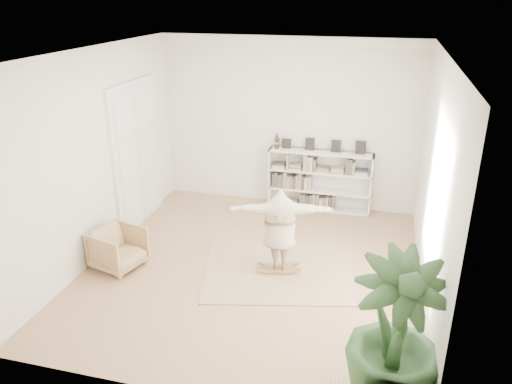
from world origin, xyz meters
TOP-DOWN VIEW (x-y plane):
  - floor at (0.00, 0.00)m, footprint 6.00×6.00m
  - room_shell at (0.00, 2.94)m, footprint 6.00×6.00m
  - doors at (-2.70, 1.30)m, footprint 0.09×1.78m
  - bookshelf at (0.74, 2.82)m, footprint 2.20×0.35m
  - armchair at (-2.22, -0.52)m, footprint 0.95×0.94m
  - rug at (0.48, 0.01)m, footprint 2.89×2.52m
  - rocker_board at (0.48, 0.01)m, footprint 0.55×0.40m
  - person at (0.48, 0.01)m, footprint 1.80×0.86m
  - houseplant at (2.30, -2.52)m, footprint 1.35×1.35m

SIDE VIEW (x-z plane):
  - floor at x=0.00m, z-range 0.00..0.00m
  - rug at x=0.48m, z-range 0.00..0.02m
  - rocker_board at x=0.48m, z-range 0.01..0.12m
  - armchair at x=-2.22m, z-range 0.00..0.71m
  - bookshelf at x=0.74m, z-range -0.18..1.46m
  - person at x=0.48m, z-range 0.12..1.54m
  - houseplant at x=2.30m, z-range 0.00..1.90m
  - doors at x=-2.70m, z-range -0.06..2.86m
  - room_shell at x=0.00m, z-range 0.51..6.51m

